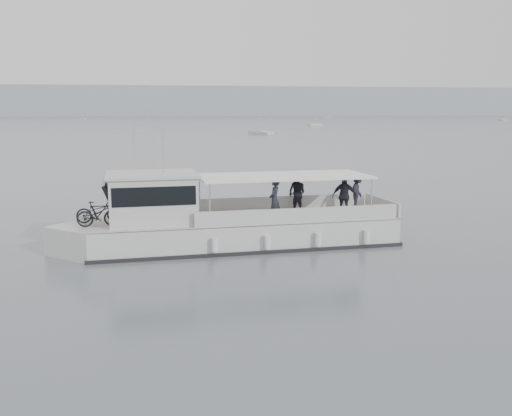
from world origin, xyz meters
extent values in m
plane|color=#515A5F|center=(0.00, 0.00, 0.00)|extent=(1400.00, 1400.00, 0.00)
cube|color=#939EA8|center=(0.00, 560.00, 14.00)|extent=(1400.00, 90.00, 28.00)
cube|color=silver|center=(-1.40, 1.74, 0.48)|extent=(13.01, 4.26, 1.39)
cube|color=silver|center=(-7.79, 1.31, 0.48)|extent=(3.46, 3.46, 1.39)
cube|color=beige|center=(-1.40, 1.74, 1.17)|extent=(13.01, 4.26, 0.06)
cube|color=black|center=(-1.40, 1.74, 0.05)|extent=(13.23, 4.40, 0.19)
cube|color=silver|center=(0.41, 3.51, 1.49)|extent=(8.53, 0.68, 0.64)
cube|color=silver|center=(0.63, 0.22, 1.49)|extent=(8.53, 0.68, 0.64)
cube|color=silver|center=(4.94, 2.16, 1.49)|extent=(0.33, 3.42, 0.64)
cube|color=silver|center=(-5.23, 1.48, 2.13)|extent=(3.60, 3.10, 1.92)
cube|color=black|center=(-6.88, 1.37, 2.30)|extent=(0.78, 2.70, 1.24)
cube|color=black|center=(-5.23, 1.48, 2.46)|extent=(3.39, 3.13, 0.75)
cube|color=silver|center=(-5.23, 1.48, 3.15)|extent=(3.83, 3.33, 0.11)
cube|color=white|center=(0.31, 1.85, 2.94)|extent=(7.46, 3.68, 0.09)
cylinder|color=silver|center=(-3.00, 0.13, 2.05)|extent=(0.07, 0.07, 1.76)
cylinder|color=silver|center=(-3.20, 3.11, 2.05)|extent=(0.07, 0.07, 1.76)
cylinder|color=silver|center=(3.81, 0.59, 2.05)|extent=(0.07, 0.07, 1.76)
cylinder|color=silver|center=(3.62, 3.57, 2.05)|extent=(0.07, 0.07, 1.76)
cylinder|color=silver|center=(-5.93, 2.40, 4.54)|extent=(0.03, 0.03, 2.78)
cylinder|color=silver|center=(-4.76, 0.76, 4.32)|extent=(0.03, 0.03, 2.35)
cylinder|color=silver|center=(-2.87, -0.24, 0.53)|extent=(0.27, 0.27, 0.53)
cylinder|color=silver|center=(-0.74, -0.10, 0.53)|extent=(0.27, 0.27, 0.53)
cylinder|color=silver|center=(1.39, 0.04, 0.53)|extent=(0.27, 0.27, 0.53)
cylinder|color=silver|center=(3.52, 0.18, 0.53)|extent=(0.27, 0.27, 0.53)
imported|color=black|center=(-7.39, 1.76, 1.66)|extent=(1.87, 0.76, 0.96)
imported|color=black|center=(-7.33, 0.91, 1.68)|extent=(1.72, 0.59, 1.01)
imported|color=#22242E|center=(-0.27, 0.85, 2.07)|extent=(0.69, 0.78, 1.79)
imported|color=#22242E|center=(1.11, 2.65, 2.07)|extent=(1.06, 1.10, 1.79)
imported|color=#22242E|center=(2.91, 1.38, 2.07)|extent=(1.13, 0.74, 1.79)
imported|color=#22242E|center=(3.90, 2.52, 2.07)|extent=(1.16, 1.34, 1.79)
cube|color=silver|center=(-51.11, 337.83, 0.30)|extent=(6.06, 5.09, 0.75)
cube|color=silver|center=(-51.11, 337.83, 0.62)|extent=(2.71, 2.61, 0.45)
cylinder|color=silver|center=(-51.11, 337.83, 3.93)|extent=(0.08, 0.08, 6.66)
cube|color=silver|center=(183.82, 272.29, 0.30)|extent=(4.19, 8.36, 0.75)
cube|color=silver|center=(183.82, 272.29, 0.62)|extent=(2.78, 3.21, 0.45)
cylinder|color=silver|center=(183.82, 272.29, 5.00)|extent=(0.08, 0.08, 8.80)
cube|color=silver|center=(19.10, 114.07, 0.30)|extent=(5.51, 7.00, 0.75)
cube|color=silver|center=(19.10, 114.07, 0.62)|extent=(2.91, 3.06, 0.45)
cylinder|color=silver|center=(19.10, 114.07, 4.38)|extent=(0.08, 0.08, 7.56)
cube|color=silver|center=(120.26, 395.79, 0.30)|extent=(5.97, 4.63, 0.75)
cube|color=silver|center=(120.26, 395.79, 0.62)|extent=(2.60, 2.46, 0.45)
cube|color=silver|center=(51.10, 181.56, 0.30)|extent=(6.47, 4.89, 0.75)
cube|color=silver|center=(51.10, 181.56, 0.62)|extent=(2.79, 2.63, 0.45)
cylinder|color=silver|center=(51.10, 181.56, 4.07)|extent=(0.08, 0.08, 6.93)
camera|label=1|loc=(-4.86, -21.88, 5.72)|focal=40.00mm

